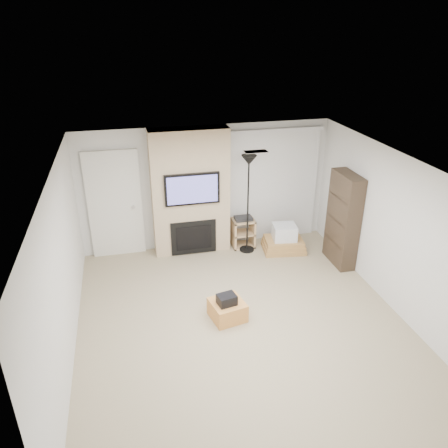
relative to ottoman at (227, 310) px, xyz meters
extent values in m
cube|color=tan|center=(0.19, -0.16, -0.15)|extent=(5.00, 5.50, 0.00)
cube|color=white|center=(0.19, -0.16, 2.35)|extent=(5.00, 5.50, 0.00)
cube|color=silver|center=(0.19, 2.59, 1.10)|extent=(5.00, 0.00, 2.50)
cube|color=silver|center=(0.19, -2.91, 1.10)|extent=(5.00, 0.00, 2.50)
cube|color=silver|center=(-2.31, -0.16, 1.10)|extent=(0.00, 5.50, 2.50)
cube|color=silver|center=(2.69, -0.16, 1.10)|extent=(0.00, 5.50, 2.50)
cube|color=silver|center=(0.59, 0.64, 2.35)|extent=(0.35, 0.18, 0.01)
cube|color=#D58C42|center=(0.00, 0.00, 0.00)|extent=(0.59, 0.59, 0.30)
cube|color=black|center=(-0.02, -0.05, 0.23)|extent=(0.32, 0.27, 0.16)
cube|color=tan|center=(-0.16, 2.39, 1.10)|extent=(1.50, 0.40, 2.50)
cube|color=black|center=(-0.16, 2.16, 1.25)|extent=(1.05, 0.06, 0.62)
cube|color=#494789|center=(-0.16, 2.12, 1.25)|extent=(0.96, 0.00, 0.54)
cube|color=black|center=(-0.16, 2.18, 0.22)|extent=(0.90, 0.04, 0.70)
cube|color=black|center=(-0.16, 2.16, 0.22)|extent=(0.70, 0.02, 0.50)
cube|color=silver|center=(-1.61, 2.55, 0.92)|extent=(1.02, 0.08, 2.14)
cube|color=#AEACA8|center=(-1.61, 2.56, 0.87)|extent=(0.90, 0.05, 2.05)
cylinder|color=silver|center=(-1.27, 2.51, 0.85)|extent=(0.07, 0.06, 0.07)
cube|color=silver|center=(1.59, 2.53, 2.18)|extent=(1.98, 0.10, 0.08)
cube|color=silver|center=(1.59, 2.54, 0.99)|extent=(1.90, 0.03, 2.29)
cylinder|color=black|center=(0.92, 2.08, -0.13)|extent=(0.30, 0.30, 0.03)
cylinder|color=black|center=(0.92, 2.08, 0.81)|extent=(0.03, 0.03, 1.87)
cone|color=black|center=(0.92, 2.08, 1.76)|extent=(0.30, 0.30, 0.19)
cube|color=tan|center=(0.69, 2.28, 0.15)|extent=(0.04, 0.38, 0.60)
cube|color=tan|center=(1.10, 2.28, 0.15)|extent=(0.04, 0.38, 0.60)
cube|color=tan|center=(0.89, 2.28, -0.14)|extent=(0.45, 0.38, 0.03)
cube|color=tan|center=(0.89, 2.28, 0.15)|extent=(0.45, 0.38, 0.03)
cube|color=tan|center=(0.89, 2.28, 0.43)|extent=(0.45, 0.38, 0.03)
cube|color=black|center=(0.89, 2.28, 0.48)|extent=(0.35, 0.25, 0.06)
cube|color=#B68549|center=(1.66, 1.92, -0.10)|extent=(0.91, 0.73, 0.09)
cube|color=#B68549|center=(1.66, 1.92, -0.02)|extent=(0.86, 0.69, 0.08)
cube|color=#B68549|center=(1.66, 1.92, 0.06)|extent=(0.81, 0.64, 0.08)
cube|color=silver|center=(1.66, 1.92, 0.25)|extent=(0.51, 0.46, 0.30)
cube|color=#30251A|center=(2.53, 1.23, 0.75)|extent=(0.30, 0.80, 1.80)
cube|color=#30251A|center=(2.51, 1.23, 0.30)|extent=(0.26, 0.72, 0.02)
cube|color=#30251A|center=(2.51, 1.23, 0.75)|extent=(0.26, 0.72, 0.02)
cube|color=#30251A|center=(2.51, 1.23, 1.20)|extent=(0.26, 0.72, 0.02)
camera|label=1|loc=(-1.36, -5.48, 4.16)|focal=35.00mm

